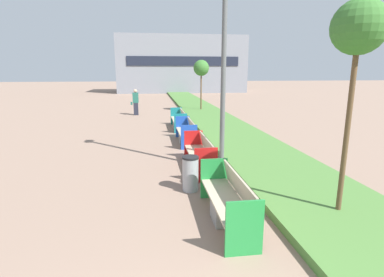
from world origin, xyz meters
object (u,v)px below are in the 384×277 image
Objects in this scene: bench_red_frame at (200,156)px; bench_blue_frame at (187,134)px; bench_teal_frame at (179,121)px; sapling_tree_far at (201,68)px; sapling_tree_near at (359,31)px; litter_bin at (190,173)px; pedestrian_walking at (136,102)px; bench_green_frame at (228,203)px; street_lamp_post at (224,29)px.

bench_red_frame and bench_blue_frame have the same top height.
bench_blue_frame is at bearing 90.02° from bench_red_frame.
bench_teal_frame is 0.67× the size of sapling_tree_far.
bench_red_frame is 13.45m from sapling_tree_far.
bench_red_frame is at bearing 122.65° from sapling_tree_near.
litter_bin is (-0.52, -5.07, 0.06)m from bench_blue_frame.
bench_red_frame is 5.23m from sapling_tree_near.
sapling_tree_far reaches higher than pedestrian_walking.
litter_bin is (-0.52, -8.27, 0.06)m from bench_teal_frame.
sapling_tree_near is 2.39× the size of pedestrian_walking.
bench_blue_frame is 8.77m from pedestrian_walking.
pedestrian_walking is (-2.41, 5.22, 0.50)m from bench_teal_frame.
bench_green_frame is 1.02× the size of bench_blue_frame.
street_lamp_post is 1.76× the size of sapling_tree_near.
bench_green_frame and bench_red_frame have the same top height.
litter_bin is at bearing -82.02° from pedestrian_walking.
litter_bin is at bearing -107.37° from bench_red_frame.
pedestrian_walking is at bearing 105.98° from bench_blue_frame.
street_lamp_post is 1.98× the size of sapling_tree_far.
sapling_tree_far is (2.23, 6.38, 2.71)m from bench_teal_frame.
bench_teal_frame is at bearing 89.99° from bench_red_frame.
street_lamp_post is (0.61, 3.09, 3.64)m from bench_green_frame.
pedestrian_walking reaches higher than bench_blue_frame.
pedestrian_walking is (-2.41, 8.42, 0.51)m from bench_blue_frame.
bench_red_frame is at bearing 89.99° from bench_green_frame.
bench_blue_frame is (-0.00, 6.71, -0.00)m from bench_green_frame.
bench_red_frame is at bearing 160.15° from street_lamp_post.
bench_green_frame reaches higher than litter_bin.
bench_green_frame and bench_teal_frame have the same top height.
bench_green_frame is at bearing -90.01° from bench_red_frame.
sapling_tree_near reaches higher than bench_red_frame.
bench_blue_frame is at bearing 90.00° from bench_green_frame.
litter_bin is 0.50× the size of pedestrian_walking.
sapling_tree_near reaches higher than bench_blue_frame.
litter_bin is (-0.52, 1.65, 0.06)m from bench_green_frame.
bench_green_frame is at bearing -97.80° from sapling_tree_far.
bench_red_frame is 2.72× the size of litter_bin.
pedestrian_walking reaches higher than litter_bin.
bench_green_frame is 1.35× the size of pedestrian_walking.
litter_bin is 15.14m from sapling_tree_far.
bench_teal_frame is (0.00, 6.60, 0.00)m from bench_red_frame.
sapling_tree_near is at bearing -4.34° from bench_green_frame.
bench_red_frame reaches higher than litter_bin.
bench_green_frame and bench_blue_frame have the same top height.
bench_teal_frame is 7.75m from street_lamp_post.
bench_red_frame is 0.57× the size of sapling_tree_near.
litter_bin is 4.02m from street_lamp_post.
bench_teal_frame is 10.81m from sapling_tree_near.
bench_blue_frame is at bearing 84.14° from litter_bin.
sapling_tree_near is at bearing -90.00° from sapling_tree_far.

